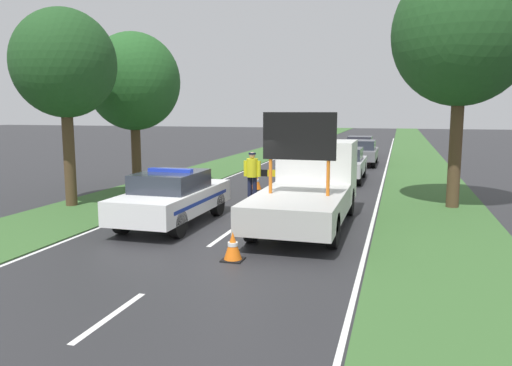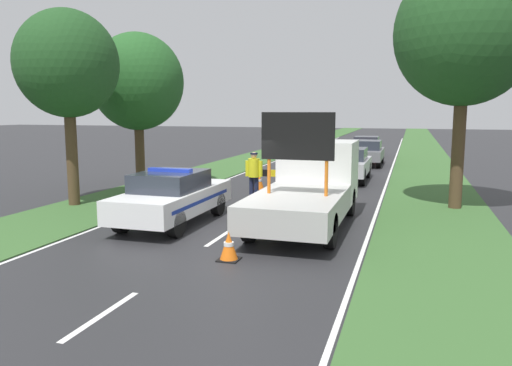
# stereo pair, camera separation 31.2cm
# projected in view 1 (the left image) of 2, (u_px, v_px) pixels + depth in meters

# --- Properties ---
(ground_plane) EXTENTS (160.00, 160.00, 0.00)m
(ground_plane) POSITION_uv_depth(u_px,v_px,m) (227.00, 233.00, 13.33)
(ground_plane) COLOR #28282B
(lane_markings) EXTENTS (7.43, 65.46, 0.01)m
(lane_markings) POSITION_uv_depth(u_px,v_px,m) (318.00, 169.00, 28.02)
(lane_markings) COLOR silver
(lane_markings) RESTS_ON ground
(grass_verge_left) EXTENTS (3.47, 120.00, 0.03)m
(grass_verge_left) POSITION_uv_depth(u_px,v_px,m) (248.00, 158.00, 33.85)
(grass_verge_left) COLOR #38602D
(grass_verge_left) RESTS_ON ground
(grass_verge_right) EXTENTS (3.47, 120.00, 0.03)m
(grass_verge_right) POSITION_uv_depth(u_px,v_px,m) (418.00, 163.00, 30.84)
(grass_verge_right) COLOR #38602D
(grass_verge_right) RESTS_ON ground
(police_car) EXTENTS (1.87, 4.78, 1.63)m
(police_car) POSITION_uv_depth(u_px,v_px,m) (173.00, 197.00, 14.36)
(police_car) COLOR white
(police_car) RESTS_ON ground
(work_truck) EXTENTS (2.27, 6.19, 3.22)m
(work_truck) POSITION_uv_depth(u_px,v_px,m) (310.00, 185.00, 14.50)
(work_truck) COLOR white
(work_truck) RESTS_ON ground
(road_barrier) EXTENTS (2.42, 0.08, 1.03)m
(road_barrier) POSITION_uv_depth(u_px,v_px,m) (278.00, 175.00, 18.74)
(road_barrier) COLOR black
(road_barrier) RESTS_ON ground
(police_officer) EXTENTS (0.64, 0.41, 1.78)m
(police_officer) POSITION_uv_depth(u_px,v_px,m) (252.00, 172.00, 17.90)
(police_officer) COLOR #191E38
(police_officer) RESTS_ON ground
(pedestrian_civilian) EXTENTS (0.61, 0.39, 1.71)m
(pedestrian_civilian) POSITION_uv_depth(u_px,v_px,m) (296.00, 175.00, 17.69)
(pedestrian_civilian) COLOR brown
(pedestrian_civilian) RESTS_ON ground
(traffic_cone_near_police) EXTENTS (0.52, 0.52, 0.71)m
(traffic_cone_near_police) POSITION_uv_depth(u_px,v_px,m) (256.00, 181.00, 20.57)
(traffic_cone_near_police) COLOR black
(traffic_cone_near_police) RESTS_ON ground
(traffic_cone_centre_front) EXTENTS (0.53, 0.53, 0.73)m
(traffic_cone_centre_front) POSITION_uv_depth(u_px,v_px,m) (346.00, 188.00, 18.81)
(traffic_cone_centre_front) COLOR black
(traffic_cone_centre_front) RESTS_ON ground
(traffic_cone_near_truck) EXTENTS (0.49, 0.49, 0.67)m
(traffic_cone_near_truck) POSITION_uv_depth(u_px,v_px,m) (290.00, 190.00, 18.39)
(traffic_cone_near_truck) COLOR black
(traffic_cone_near_truck) RESTS_ON ground
(traffic_cone_behind_barrier) EXTENTS (0.47, 0.47, 0.64)m
(traffic_cone_behind_barrier) POSITION_uv_depth(u_px,v_px,m) (233.00, 246.00, 10.91)
(traffic_cone_behind_barrier) COLOR black
(traffic_cone_behind_barrier) RESTS_ON ground
(queued_car_sedan_silver) EXTENTS (1.76, 4.32, 1.54)m
(queued_car_sedan_silver) POSITION_uv_depth(u_px,v_px,m) (345.00, 164.00, 23.17)
(queued_car_sedan_silver) COLOR #B2B2B7
(queued_car_sedan_silver) RESTS_ON ground
(queued_car_suv_grey) EXTENTS (1.92, 4.27, 1.49)m
(queued_car_suv_grey) POSITION_uv_depth(u_px,v_px,m) (360.00, 152.00, 29.87)
(queued_car_suv_grey) COLOR slate
(queued_car_suv_grey) RESTS_ON ground
(queued_car_wagon_maroon) EXTENTS (1.84, 4.02, 1.44)m
(queued_car_wagon_maroon) POSITION_uv_depth(u_px,v_px,m) (360.00, 146.00, 35.29)
(queued_car_wagon_maroon) COLOR maroon
(queued_car_wagon_maroon) RESTS_ON ground
(roadside_tree_near_left) EXTENTS (4.44, 4.44, 8.05)m
(roadside_tree_near_left) POSITION_uv_depth(u_px,v_px,m) (462.00, 34.00, 16.01)
(roadside_tree_near_left) COLOR #4C3823
(roadside_tree_near_left) RESTS_ON ground
(roadside_tree_near_right) EXTENTS (3.40, 3.40, 6.59)m
(roadside_tree_near_right) POSITION_uv_depth(u_px,v_px,m) (64.00, 64.00, 16.45)
(roadside_tree_near_right) COLOR #4C3823
(roadside_tree_near_right) RESTS_ON ground
(roadside_tree_mid_left) EXTENTS (3.80, 3.80, 6.43)m
(roadside_tree_mid_left) POSITION_uv_depth(u_px,v_px,m) (134.00, 82.00, 20.50)
(roadside_tree_mid_left) COLOR #4C3823
(roadside_tree_mid_left) RESTS_ON ground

